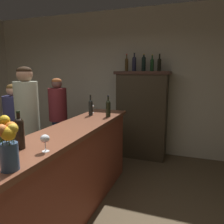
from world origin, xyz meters
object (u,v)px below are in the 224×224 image
(display_bottle_left, at_px, (127,64))
(display_bottle_right, at_px, (159,64))
(wine_bottle_riesling, at_px, (91,107))
(display_bottle_center, at_px, (144,63))
(patron_near_entrance, at_px, (16,127))
(wine_bottle_pinot, at_px, (19,132))
(flower_arrangement, at_px, (8,143))
(bar_counter, at_px, (63,179))
(patron_in_navy, at_px, (58,117))
(wine_glass_front, at_px, (45,139))
(display_bottle_midright, at_px, (152,64))
(wine_glass_mid, at_px, (92,107))
(wine_bottle_rose, at_px, (108,108))
(display_bottle_midleft, at_px, (134,63))
(patron_by_cabinet, at_px, (28,125))
(display_cabinet, at_px, (142,113))

(display_bottle_left, bearing_deg, display_bottle_right, 0.00)
(wine_bottle_riesling, relative_size, display_bottle_center, 0.96)
(display_bottle_center, xyz_separation_m, patron_near_entrance, (-1.70, -1.54, -1.02))
(wine_bottle_pinot, relative_size, flower_arrangement, 0.89)
(bar_counter, relative_size, patron_in_navy, 1.91)
(wine_glass_front, height_order, display_bottle_midright, display_bottle_midright)
(bar_counter, relative_size, display_bottle_midright, 9.84)
(wine_glass_mid, relative_size, display_bottle_left, 0.40)
(wine_bottle_rose, relative_size, display_bottle_midright, 1.01)
(flower_arrangement, height_order, display_bottle_midright, display_bottle_midright)
(wine_bottle_rose, height_order, display_bottle_midleft, display_bottle_midleft)
(bar_counter, bearing_deg, patron_in_navy, 124.63)
(wine_bottle_rose, xyz_separation_m, display_bottle_midright, (0.38, 1.32, 0.64))
(flower_arrangement, xyz_separation_m, patron_by_cabinet, (-0.94, 1.25, -0.26))
(wine_glass_mid, xyz_separation_m, display_bottle_left, (0.23, 1.12, 0.69))
(wine_bottle_riesling, relative_size, display_bottle_left, 0.94)
(wine_bottle_riesling, bearing_deg, display_cabinet, 69.50)
(wine_glass_front, xyz_separation_m, patron_near_entrance, (-1.49, 1.23, -0.33))
(display_bottle_center, height_order, display_bottle_midright, display_bottle_center)
(flower_arrangement, height_order, patron_by_cabinet, patron_by_cabinet)
(display_bottle_center, relative_size, display_bottle_midright, 1.04)
(display_bottle_center, xyz_separation_m, display_bottle_right, (0.29, 0.00, -0.02))
(wine_bottle_pinot, relative_size, wine_glass_mid, 2.46)
(wine_bottle_riesling, relative_size, display_bottle_right, 0.98)
(display_cabinet, distance_m, patron_by_cabinet, 2.21)
(display_bottle_midright, relative_size, display_bottle_right, 0.98)
(patron_in_navy, bearing_deg, display_bottle_midright, 66.11)
(wine_bottle_rose, height_order, wine_glass_front, wine_bottle_rose)
(display_cabinet, distance_m, display_bottle_center, 0.97)
(wine_bottle_rose, height_order, display_bottle_midright, display_bottle_midright)
(flower_arrangement, xyz_separation_m, display_bottle_midleft, (0.02, 3.14, 0.61))
(patron_near_entrance, bearing_deg, bar_counter, 3.93)
(display_bottle_midright, bearing_deg, wine_glass_front, -97.52)
(wine_glass_front, relative_size, display_bottle_midright, 0.46)
(display_bottle_center, height_order, display_bottle_right, display_bottle_center)
(display_bottle_center, height_order, patron_by_cabinet, display_bottle_center)
(flower_arrangement, relative_size, display_bottle_midleft, 1.06)
(flower_arrangement, bearing_deg, wine_bottle_pinot, 123.97)
(flower_arrangement, relative_size, display_bottle_right, 1.15)
(display_bottle_left, bearing_deg, wine_glass_front, -87.35)
(wine_bottle_rose, bearing_deg, display_bottle_left, 94.97)
(wine_bottle_rose, xyz_separation_m, patron_near_entrance, (-1.48, -0.22, -0.36))
(wine_glass_mid, distance_m, patron_in_navy, 0.97)
(wine_bottle_rose, distance_m, wine_bottle_pinot, 1.49)
(wine_glass_mid, height_order, patron_by_cabinet, patron_by_cabinet)
(wine_glass_mid, height_order, display_bottle_left, display_bottle_left)
(display_cabinet, relative_size, wine_bottle_pinot, 5.33)
(wine_bottle_rose, height_order, flower_arrangement, flower_arrangement)
(wine_bottle_rose, distance_m, flower_arrangement, 1.82)
(wine_bottle_pinot, bearing_deg, bar_counter, 84.51)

